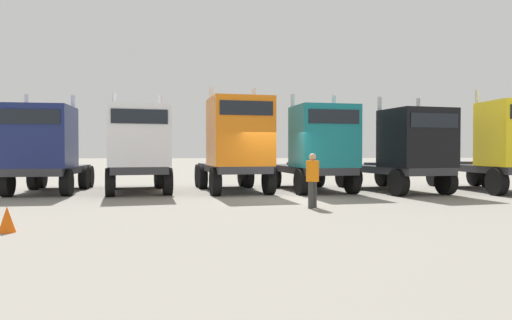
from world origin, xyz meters
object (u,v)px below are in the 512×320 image
object	(u,v)px
semi_truck_navy	(45,148)
visitor_in_hivis	(313,176)
traffic_cone_near	(7,219)
semi_truck_black	(406,150)
semi_truck_white	(138,148)
semi_truck_orange	(237,144)
semi_truck_teal	(317,149)
semi_truck_yellow	(505,147)

from	to	relation	value
semi_truck_navy	visitor_in_hivis	size ratio (longest dim) A/B	3.49
visitor_in_hivis	traffic_cone_near	world-z (taller)	visitor_in_hivis
semi_truck_navy	semi_truck_black	bearing A→B (deg)	82.30
semi_truck_white	semi_truck_orange	bearing A→B (deg)	77.42
semi_truck_white	semi_truck_teal	xyz separation A→B (m)	(7.58, -0.09, -0.03)
semi_truck_black	semi_truck_yellow	size ratio (longest dim) A/B	0.99
semi_truck_navy	semi_truck_yellow	xyz separation A→B (m)	(19.17, -1.21, 0.06)
semi_truck_navy	semi_truck_orange	size ratio (longest dim) A/B	0.94
semi_truck_white	semi_truck_teal	bearing A→B (deg)	78.20
semi_truck_navy	visitor_in_hivis	distance (m)	11.52
semi_truck_black	traffic_cone_near	xyz separation A→B (m)	(-12.51, -8.44, -1.51)
semi_truck_teal	visitor_in_hivis	xyz separation A→B (m)	(-1.38, -5.52, -0.88)
traffic_cone_near	visitor_in_hivis	bearing A→B (deg)	26.34
semi_truck_white	traffic_cone_near	bearing A→B (deg)	-19.12
semi_truck_orange	visitor_in_hivis	bearing A→B (deg)	11.38
traffic_cone_near	semi_truck_yellow	bearing A→B (deg)	26.16
semi_truck_orange	semi_truck_teal	size ratio (longest dim) A/B	0.96
semi_truck_navy	traffic_cone_near	world-z (taller)	semi_truck_navy
semi_truck_white	semi_truck_black	world-z (taller)	semi_truck_white
semi_truck_navy	semi_truck_yellow	distance (m)	19.20
semi_truck_white	semi_truck_teal	size ratio (longest dim) A/B	0.97
semi_truck_black	traffic_cone_near	distance (m)	15.16
visitor_in_hivis	semi_truck_black	bearing A→B (deg)	78.08
semi_truck_teal	semi_truck_yellow	size ratio (longest dim) A/B	1.03
semi_truck_white	semi_truck_yellow	distance (m)	15.42
semi_truck_teal	semi_truck_black	bearing A→B (deg)	69.78
semi_truck_yellow	semi_truck_teal	bearing A→B (deg)	-98.91
semi_truck_orange	semi_truck_white	bearing A→B (deg)	-100.80
semi_truck_white	semi_truck_orange	distance (m)	4.12
semi_truck_white	visitor_in_hivis	distance (m)	8.41
semi_truck_white	semi_truck_orange	size ratio (longest dim) A/B	1.01
semi_truck_yellow	visitor_in_hivis	size ratio (longest dim) A/B	3.77
semi_truck_orange	semi_truck_yellow	world-z (taller)	semi_truck_orange
semi_truck_orange	visitor_in_hivis	world-z (taller)	semi_truck_orange
semi_truck_yellow	semi_truck_white	bearing A→B (deg)	-95.52
semi_truck_orange	traffic_cone_near	world-z (taller)	semi_truck_orange
semi_truck_navy	semi_truck_orange	distance (m)	7.91
semi_truck_navy	semi_truck_black	size ratio (longest dim) A/B	0.93
visitor_in_hivis	semi_truck_yellow	bearing A→B (deg)	60.71
semi_truck_navy	semi_truck_black	xyz separation A→B (m)	(14.98, -0.96, -0.09)
semi_truck_teal	traffic_cone_near	distance (m)	12.92
semi_truck_white	semi_truck_black	xyz separation A→B (m)	(11.19, -0.89, -0.10)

